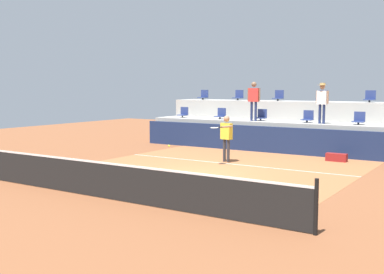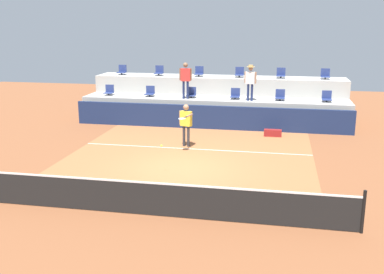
{
  "view_description": "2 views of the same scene",
  "coord_description": "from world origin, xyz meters",
  "px_view_note": "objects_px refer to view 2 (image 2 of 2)",
  "views": [
    {
      "loc": [
        7.95,
        -12.43,
        2.73
      ],
      "look_at": [
        0.19,
        -0.51,
        1.25
      ],
      "focal_mm": 44.31,
      "sensor_mm": 36.0,
      "label": 1
    },
    {
      "loc": [
        3.14,
        -14.33,
        4.81
      ],
      "look_at": [
        0.36,
        -0.06,
        1.13
      ],
      "focal_mm": 42.11,
      "sensor_mm": 36.0,
      "label": 2
    }
  ],
  "objects_px": {
    "stadium_chair_lower_far_left": "(109,91)",
    "stadium_chair_lower_mid_right": "(235,95)",
    "stadium_chair_lower_mid_left": "(191,93)",
    "spectator_with_hat": "(250,79)",
    "equipment_bag": "(273,133)",
    "tennis_ball": "(161,146)",
    "stadium_chair_upper_mid_right": "(239,73)",
    "stadium_chair_upper_far_right": "(325,75)",
    "stadium_chair_lower_far_right": "(327,97)",
    "tennis_player": "(186,121)",
    "stadium_chair_upper_left": "(159,71)",
    "stadium_chair_upper_mid_left": "(199,72)",
    "stadium_chair_lower_left": "(150,92)",
    "stadium_chair_upper_far_left": "(122,71)",
    "stadium_chair_upper_right": "(281,74)",
    "stadium_chair_lower_right": "(280,96)",
    "spectator_leaning_on_rail": "(186,77)"
  },
  "relations": [
    {
      "from": "stadium_chair_lower_far_left",
      "to": "stadium_chair_lower_mid_right",
      "type": "relative_size",
      "value": 1.0
    },
    {
      "from": "stadium_chair_lower_mid_left",
      "to": "spectator_with_hat",
      "type": "relative_size",
      "value": 0.31
    },
    {
      "from": "equipment_bag",
      "to": "tennis_ball",
      "type": "bearing_deg",
      "value": -120.9
    },
    {
      "from": "stadium_chair_upper_mid_right",
      "to": "stadium_chair_upper_far_right",
      "type": "height_order",
      "value": "same"
    },
    {
      "from": "stadium_chair_lower_far_left",
      "to": "spectator_with_hat",
      "type": "distance_m",
      "value": 7.22
    },
    {
      "from": "stadium_chair_lower_mid_left",
      "to": "equipment_bag",
      "type": "bearing_deg",
      "value": -27.71
    },
    {
      "from": "stadium_chair_lower_far_right",
      "to": "stadium_chair_upper_far_right",
      "type": "bearing_deg",
      "value": 88.97
    },
    {
      "from": "stadium_chair_upper_mid_right",
      "to": "tennis_player",
      "type": "xyz_separation_m",
      "value": [
        -1.52,
        -6.31,
        -1.26
      ]
    },
    {
      "from": "stadium_chair_upper_left",
      "to": "stadium_chair_upper_mid_right",
      "type": "relative_size",
      "value": 1.0
    },
    {
      "from": "stadium_chair_upper_mid_left",
      "to": "tennis_player",
      "type": "relative_size",
      "value": 0.3
    },
    {
      "from": "stadium_chair_lower_far_left",
      "to": "tennis_ball",
      "type": "distance_m",
      "value": 9.32
    },
    {
      "from": "stadium_chair_lower_far_right",
      "to": "stadium_chair_lower_left",
      "type": "bearing_deg",
      "value": 180.0
    },
    {
      "from": "stadium_chair_lower_left",
      "to": "stadium_chair_upper_mid_left",
      "type": "distance_m",
      "value": 2.95
    },
    {
      "from": "stadium_chair_upper_far_left",
      "to": "stadium_chair_upper_mid_right",
      "type": "distance_m",
      "value": 6.37
    },
    {
      "from": "stadium_chair_lower_mid_left",
      "to": "stadium_chair_upper_right",
      "type": "relative_size",
      "value": 1.0
    },
    {
      "from": "stadium_chair_upper_left",
      "to": "stadium_chair_lower_mid_right",
      "type": "bearing_deg",
      "value": -22.84
    },
    {
      "from": "stadium_chair_lower_mid_left",
      "to": "stadium_chair_upper_mid_left",
      "type": "bearing_deg",
      "value": 88.12
    },
    {
      "from": "stadium_chair_upper_far_left",
      "to": "stadium_chair_upper_far_right",
      "type": "xyz_separation_m",
      "value": [
        10.65,
        0.0,
        0.0
      ]
    },
    {
      "from": "spectator_with_hat",
      "to": "stadium_chair_upper_mid_left",
      "type": "bearing_deg",
      "value": 142.38
    },
    {
      "from": "stadium_chair_upper_far_right",
      "to": "equipment_bag",
      "type": "bearing_deg",
      "value": -121.57
    },
    {
      "from": "stadium_chair_lower_mid_right",
      "to": "tennis_player",
      "type": "bearing_deg",
      "value": -108.38
    },
    {
      "from": "stadium_chair_lower_far_right",
      "to": "equipment_bag",
      "type": "relative_size",
      "value": 0.68
    },
    {
      "from": "stadium_chair_lower_right",
      "to": "stadium_chair_lower_far_right",
      "type": "height_order",
      "value": "same"
    },
    {
      "from": "spectator_with_hat",
      "to": "tennis_ball",
      "type": "height_order",
      "value": "spectator_with_hat"
    },
    {
      "from": "stadium_chair_upper_far_right",
      "to": "stadium_chair_upper_right",
      "type": "bearing_deg",
      "value": 180.0
    },
    {
      "from": "stadium_chair_lower_far_right",
      "to": "stadium_chair_upper_left",
      "type": "height_order",
      "value": "stadium_chair_upper_left"
    },
    {
      "from": "stadium_chair_lower_mid_right",
      "to": "stadium_chair_upper_mid_right",
      "type": "relative_size",
      "value": 1.0
    },
    {
      "from": "stadium_chair_lower_right",
      "to": "stadium_chair_upper_mid_left",
      "type": "height_order",
      "value": "stadium_chair_upper_mid_left"
    },
    {
      "from": "stadium_chair_upper_far_right",
      "to": "tennis_player",
      "type": "bearing_deg",
      "value": -132.6
    },
    {
      "from": "tennis_player",
      "to": "tennis_ball",
      "type": "height_order",
      "value": "tennis_player"
    },
    {
      "from": "spectator_leaning_on_rail",
      "to": "tennis_ball",
      "type": "bearing_deg",
      "value": -84.12
    },
    {
      "from": "stadium_chair_upper_far_right",
      "to": "spectator_leaning_on_rail",
      "type": "distance_m",
      "value": 7.02
    },
    {
      "from": "stadium_chair_upper_left",
      "to": "stadium_chair_upper_far_left",
      "type": "bearing_deg",
      "value": 180.0
    },
    {
      "from": "stadium_chair_lower_far_right",
      "to": "stadium_chair_upper_far_left",
      "type": "xyz_separation_m",
      "value": [
        -10.62,
        1.8,
        0.85
      ]
    },
    {
      "from": "stadium_chair_upper_far_right",
      "to": "stadium_chair_lower_mid_right",
      "type": "bearing_deg",
      "value": -157.29
    },
    {
      "from": "stadium_chair_upper_far_right",
      "to": "spectator_leaning_on_rail",
      "type": "bearing_deg",
      "value": -161.87
    },
    {
      "from": "stadium_chair_upper_right",
      "to": "spectator_leaning_on_rail",
      "type": "bearing_deg",
      "value": -154.1
    },
    {
      "from": "stadium_chair_upper_mid_left",
      "to": "tennis_ball",
      "type": "xyz_separation_m",
      "value": [
        0.51,
        -9.74,
        -1.36
      ]
    },
    {
      "from": "stadium_chair_lower_mid_right",
      "to": "stadium_chair_upper_left",
      "type": "relative_size",
      "value": 1.0
    },
    {
      "from": "stadium_chair_lower_far_left",
      "to": "stadium_chair_lower_far_right",
      "type": "relative_size",
      "value": 1.0
    },
    {
      "from": "spectator_leaning_on_rail",
      "to": "spectator_with_hat",
      "type": "bearing_deg",
      "value": -0.0
    },
    {
      "from": "stadium_chair_lower_mid_left",
      "to": "tennis_ball",
      "type": "relative_size",
      "value": 7.65
    },
    {
      "from": "stadium_chair_lower_far_right",
      "to": "spectator_leaning_on_rail",
      "type": "relative_size",
      "value": 0.3
    },
    {
      "from": "stadium_chair_upper_mid_left",
      "to": "spectator_leaning_on_rail",
      "type": "bearing_deg",
      "value": -96.92
    },
    {
      "from": "stadium_chair_lower_left",
      "to": "spectator_leaning_on_rail",
      "type": "distance_m",
      "value": 2.12
    },
    {
      "from": "stadium_chair_lower_right",
      "to": "stadium_chair_upper_left",
      "type": "distance_m",
      "value": 6.71
    },
    {
      "from": "stadium_chair_lower_right",
      "to": "tennis_ball",
      "type": "xyz_separation_m",
      "value": [
        -3.72,
        -7.94,
        -0.51
      ]
    },
    {
      "from": "tennis_player",
      "to": "tennis_ball",
      "type": "xyz_separation_m",
      "value": [
        -0.09,
        -3.43,
        -0.1
      ]
    },
    {
      "from": "spectator_with_hat",
      "to": "spectator_leaning_on_rail",
      "type": "bearing_deg",
      "value": 180.0
    },
    {
      "from": "stadium_chair_upper_far_right",
      "to": "tennis_player",
      "type": "height_order",
      "value": "stadium_chair_upper_far_right"
    }
  ]
}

